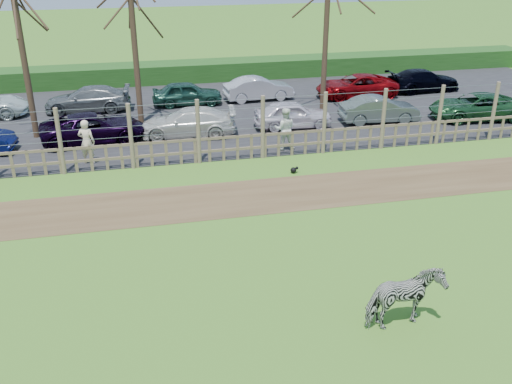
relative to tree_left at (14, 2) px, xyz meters
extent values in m
plane|color=#61933A|center=(6.50, -12.50, -5.62)|extent=(120.00, 120.00, 0.00)
cube|color=brown|center=(6.50, -8.00, -5.61)|extent=(34.00, 2.80, 0.01)
cube|color=#232326|center=(6.50, 2.00, -5.60)|extent=(44.00, 13.00, 0.04)
cube|color=#1E4716|center=(6.50, 9.00, -5.07)|extent=(46.00, 2.00, 1.10)
cube|color=brown|center=(6.50, -4.50, -5.17)|extent=(30.00, 0.06, 0.10)
cube|color=brown|center=(6.50, -4.50, -4.67)|extent=(30.00, 0.06, 0.10)
cylinder|color=brown|center=(1.50, -4.50, -4.37)|extent=(0.16, 0.16, 2.50)
cylinder|color=brown|center=(4.00, -4.50, -4.37)|extent=(0.16, 0.16, 2.50)
cylinder|color=brown|center=(6.50, -4.50, -4.37)|extent=(0.16, 0.16, 2.50)
cylinder|color=brown|center=(9.00, -4.50, -4.37)|extent=(0.16, 0.16, 2.50)
cylinder|color=brown|center=(11.50, -4.50, -4.37)|extent=(0.16, 0.16, 2.50)
cylinder|color=brown|center=(14.00, -4.50, -4.37)|extent=(0.16, 0.16, 2.50)
cylinder|color=brown|center=(16.50, -4.50, -4.37)|extent=(0.16, 0.16, 2.50)
cylinder|color=brown|center=(19.00, -4.50, -4.37)|extent=(0.16, 0.16, 2.50)
cylinder|color=gray|center=(6.50, -4.50, -4.37)|extent=(30.00, 0.02, 0.02)
cylinder|color=gray|center=(6.50, -4.50, -3.97)|extent=(30.00, 0.02, 0.02)
cylinder|color=gray|center=(6.50, -4.50, -3.57)|extent=(30.00, 0.02, 0.02)
cylinder|color=gray|center=(6.50, -4.50, -3.22)|extent=(30.00, 0.02, 0.02)
cylinder|color=#3D2B1E|center=(0.00, 0.00, -1.87)|extent=(0.26, 0.26, 7.50)
cylinder|color=#3D2B1E|center=(4.50, 1.00, -2.37)|extent=(0.26, 0.26, 6.50)
cylinder|color=#3D2B1E|center=(13.50, 1.50, -2.12)|extent=(0.26, 0.26, 7.00)
imported|color=gray|center=(9.63, -15.48, -4.89)|extent=(1.82, 1.04, 1.45)
imported|color=beige|center=(2.35, -3.71, -4.71)|extent=(0.72, 0.58, 1.72)
imported|color=silver|center=(10.07, -3.85, -4.71)|extent=(0.97, 0.83, 1.72)
sphere|color=black|center=(9.75, -6.29, -5.50)|extent=(0.22, 0.22, 0.22)
sphere|color=black|center=(9.88, -6.29, -5.43)|extent=(0.11, 0.11, 0.11)
imported|color=black|center=(2.48, -1.14, -4.98)|extent=(4.50, 2.44, 1.20)
imported|color=silver|center=(6.43, -1.28, -4.98)|extent=(4.32, 2.19, 1.20)
imported|color=white|center=(11.19, -1.13, -4.98)|extent=(3.60, 1.61, 1.20)
imported|color=#57625B|center=(15.32, -1.27, -4.98)|extent=(3.73, 1.54, 1.20)
imported|color=#1E4D27|center=(19.97, -1.79, -4.98)|extent=(4.53, 2.49, 1.20)
imported|color=slate|center=(2.05, 3.58, -4.98)|extent=(4.27, 2.03, 1.20)
imported|color=#1C4335|center=(6.95, 3.61, -4.98)|extent=(3.55, 1.48, 1.20)
imported|color=#BFBBC1|center=(10.72, 3.76, -4.98)|extent=(3.73, 1.54, 1.20)
imported|color=maroon|center=(15.95, 3.14, -4.98)|extent=(4.38, 2.12, 1.20)
imported|color=black|center=(20.07, 3.57, -4.98)|extent=(4.25, 1.99, 1.20)
camera|label=1|loc=(4.14, -24.98, 2.47)|focal=40.00mm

